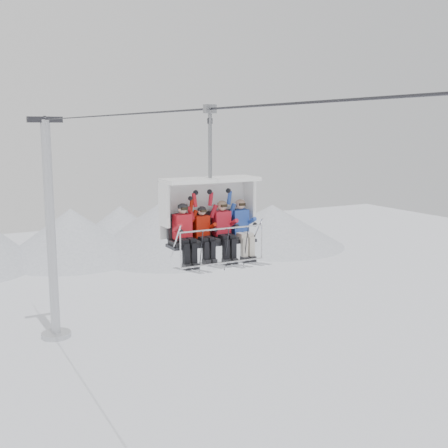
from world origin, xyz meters
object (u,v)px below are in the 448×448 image
lift_tower_right (52,246)px  skier_far_left (184,232)px  skier_center_left (203,232)px  skier_center_right (223,228)px  skier_far_right (242,226)px  chairlift_carrier (208,210)px

lift_tower_right → skier_far_left: lift_tower_right is taller
lift_tower_right → skier_center_left: (-0.29, -21.43, 4.41)m
skier_center_right → skier_far_right: (0.55, 0.00, 0.00)m
chairlift_carrier → skier_far_left: (-0.83, -0.30, -0.47)m
lift_tower_right → skier_center_left: lift_tower_right is taller
skier_center_left → skier_far_right: size_ratio=0.98×
skier_far_left → skier_center_right: size_ratio=1.00×
skier_center_right → skier_far_right: 0.55m
skier_center_left → skier_far_right: 1.14m
skier_center_right → lift_tower_right: bearing=90.8°
lift_tower_right → skier_far_right: 21.89m
chairlift_carrier → skier_center_right: (0.30, -0.30, -0.47)m
skier_center_left → skier_center_right: 0.59m
lift_tower_right → skier_center_left: 21.88m
chairlift_carrier → skier_center_left: chairlift_carrier is taller
chairlift_carrier → skier_center_right: 0.63m
skier_center_right → skier_far_right: bearing=0.0°
chairlift_carrier → skier_center_right: chairlift_carrier is taller
skier_far_left → skier_far_right: size_ratio=1.00×
lift_tower_right → skier_far_left: bearing=-92.2°
skier_center_left → skier_far_left: bearing=178.5°
lift_tower_right → skier_far_right: size_ratio=7.84×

